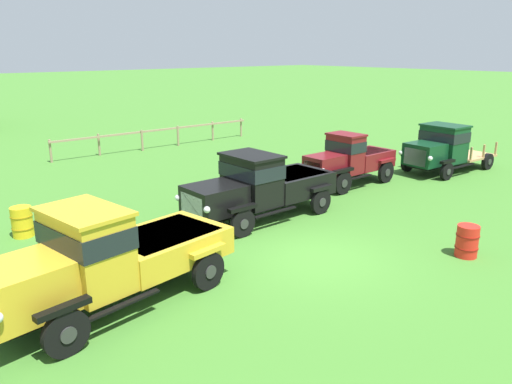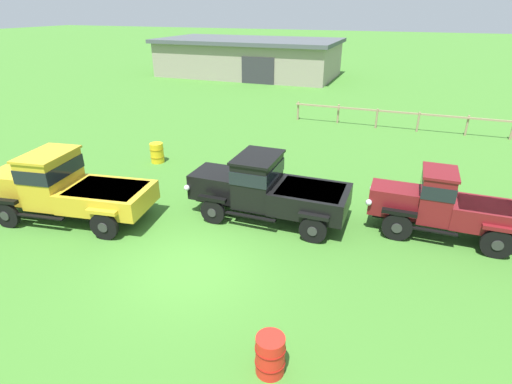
# 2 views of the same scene
# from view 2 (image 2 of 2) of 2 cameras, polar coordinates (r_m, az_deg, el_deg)

# --- Properties ---
(ground_plane) EXTENTS (240.00, 240.00, 0.00)m
(ground_plane) POSITION_cam_2_polar(r_m,az_deg,el_deg) (11.61, -9.05, -10.59)
(ground_plane) COLOR #3D7528
(farm_shed) EXTENTS (18.28, 9.64, 3.65)m
(farm_shed) POSITION_cam_2_polar(r_m,az_deg,el_deg) (43.81, -1.01, 18.71)
(farm_shed) COLOR gray
(farm_shed) RESTS_ON ground
(paddock_fence) EXTENTS (12.28, 0.42, 1.16)m
(paddock_fence) POSITION_cam_2_polar(r_m,az_deg,el_deg) (25.34, 19.57, 10.19)
(paddock_fence) COLOR #997F60
(paddock_fence) RESTS_ON ground
(vintage_truck_second_in_line) EXTENTS (5.86, 2.98, 2.33)m
(vintage_truck_second_in_line) POSITION_cam_2_polar(r_m,az_deg,el_deg) (14.96, -25.69, 0.73)
(vintage_truck_second_in_line) COLOR black
(vintage_truck_second_in_line) RESTS_ON ground
(vintage_truck_midrow_center) EXTENTS (5.48, 2.30, 2.22)m
(vintage_truck_midrow_center) POSITION_cam_2_polar(r_m,az_deg,el_deg) (13.49, 1.58, 0.64)
(vintage_truck_midrow_center) COLOR black
(vintage_truck_midrow_center) RESTS_ON ground
(vintage_truck_far_side) EXTENTS (4.53, 1.75, 2.19)m
(vintage_truck_far_side) POSITION_cam_2_polar(r_m,az_deg,el_deg) (13.72, 25.14, -1.64)
(vintage_truck_far_side) COLOR black
(vintage_truck_far_side) RESTS_ON ground
(oil_drum_beside_row) EXTENTS (0.62, 0.62, 0.89)m
(oil_drum_beside_row) POSITION_cam_2_polar(r_m,az_deg,el_deg) (8.53, 2.04, -22.22)
(oil_drum_beside_row) COLOR red
(oil_drum_beside_row) RESTS_ON ground
(oil_drum_near_fence) EXTENTS (0.64, 0.64, 0.93)m
(oil_drum_near_fence) POSITION_cam_2_polar(r_m,az_deg,el_deg) (19.31, -13.96, 5.45)
(oil_drum_near_fence) COLOR gold
(oil_drum_near_fence) RESTS_ON ground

